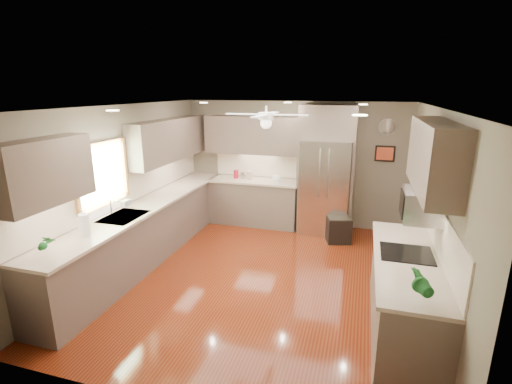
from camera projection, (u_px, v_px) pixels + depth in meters
The scene contains 27 objects.
floor at pixel (260, 276), 5.58m from camera, with size 5.00×5.00×0.00m, color #50150A.
ceiling at pixel (260, 107), 4.91m from camera, with size 5.00×5.00×0.00m, color white.
wall_back at pixel (293, 164), 7.56m from camera, with size 4.50×4.50×0.00m, color #696150.
wall_front at pixel (175, 283), 2.94m from camera, with size 4.50×4.50×0.00m, color #696150.
wall_left at pixel (123, 186), 5.86m from camera, with size 5.00×5.00×0.00m, color #696150.
wall_right at pixel (433, 211), 4.64m from camera, with size 5.00×5.00×0.00m, color #696150.
canister_a at pixel (236, 174), 7.68m from camera, with size 0.10×0.10×0.17m, color maroon.
canister_b at pixel (243, 176), 7.60m from camera, with size 0.09×0.09×0.14m, color silver.
canister_c at pixel (249, 175), 7.56m from camera, with size 0.10×0.10×0.16m, color #BDA88E.
soap_bottle at pixel (127, 202), 5.70m from camera, with size 0.09×0.10×0.21m, color white.
potted_plant_left at pixel (44, 243), 4.10m from camera, with size 0.15×0.10×0.29m, color #1B5F25.
potted_plant_right at pixel (421, 283), 3.21m from camera, with size 0.19×0.15×0.34m, color #1B5F25.
bowl at pixel (276, 180), 7.41m from camera, with size 0.21×0.21×0.05m, color #BDA88E.
left_run at pixel (149, 230), 6.12m from camera, with size 0.65×4.70×1.45m.
back_run at pixel (255, 201), 7.69m from camera, with size 1.85×0.65×1.45m.
uppers at pixel (228, 144), 5.94m from camera, with size 4.50×4.70×0.95m.
window at pixel (102, 174), 5.30m from camera, with size 0.05×1.12×0.92m.
sink at pixel (123, 218), 5.40m from camera, with size 0.50×0.70×0.32m.
refrigerator at pixel (326, 172), 7.07m from camera, with size 1.06×0.75×2.45m.
right_run at pixel (405, 294), 4.19m from camera, with size 0.70×2.20×1.45m.
microwave at pixel (422, 205), 4.13m from camera, with size 0.43×0.55×0.34m.
ceiling_fan at pixel (266, 118), 5.23m from camera, with size 1.18×1.18×0.32m.
recessed_lights at pixel (265, 106), 5.29m from camera, with size 2.84×3.14×0.01m.
wall_clock at pixel (387, 127), 6.85m from camera, with size 0.30×0.03×0.30m.
framed_print at pixel (385, 154), 6.98m from camera, with size 0.36×0.03×0.30m.
stool at pixel (338, 229), 6.83m from camera, with size 0.52×0.52×0.49m.
paper_towel at pixel (85, 225), 4.65m from camera, with size 0.12×0.12×0.31m.
Camera 1 is at (1.36, -4.85, 2.73)m, focal length 26.00 mm.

